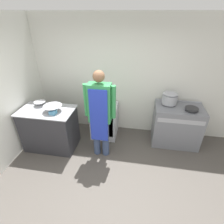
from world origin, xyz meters
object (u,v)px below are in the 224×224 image
mixing_bowl (53,108)px  stock_pot (170,98)px  saute_pan (192,109)px  person_cook (100,112)px  plastic_tub (53,112)px  fridge_unit (105,120)px  stove (176,125)px

mixing_bowl → stock_pot: size_ratio=1.18×
mixing_bowl → saute_pan: (2.77, 0.51, -0.03)m
person_cook → stock_pot: (1.35, 0.79, 0.03)m
plastic_tub → stock_pot: size_ratio=0.38×
plastic_tub → saute_pan: plastic_tub is taller
plastic_tub → mixing_bowl: bearing=114.8°
fridge_unit → mixing_bowl: 1.27m
person_cook → stock_pot: size_ratio=5.80×
plastic_tub → stock_pot: bearing=20.3°
mixing_bowl → stock_pot: stock_pot is taller
saute_pan → mixing_bowl: bearing=-169.5°
stove → fridge_unit: 1.65m
stove → mixing_bowl: mixing_bowl is taller
mixing_bowl → person_cook: bearing=-3.3°
mixing_bowl → stove: bearing=13.6°
plastic_tub → saute_pan: 2.79m
stove → plastic_tub: size_ratio=8.29×
stove → mixing_bowl: bearing=-166.4°
person_cook → stock_pot: 1.57m
saute_pan → stock_pot: bearing=153.1°
person_cook → stock_pot: person_cook is taller
fridge_unit → saute_pan: 1.94m
person_cook → mixing_bowl: bearing=176.7°
fridge_unit → stock_pot: stock_pot is taller
fridge_unit → stock_pot: size_ratio=2.49×
stove → person_cook: size_ratio=0.55×
fridge_unit → mixing_bowl: (-0.92, -0.65, 0.60)m
stove → person_cook: person_cook is taller
saute_pan → person_cook: bearing=-162.2°
stove → person_cook: (-1.58, -0.68, 0.58)m
stove → fridge_unit: (-1.65, 0.03, -0.07)m
person_cook → saute_pan: (1.78, 0.57, -0.08)m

